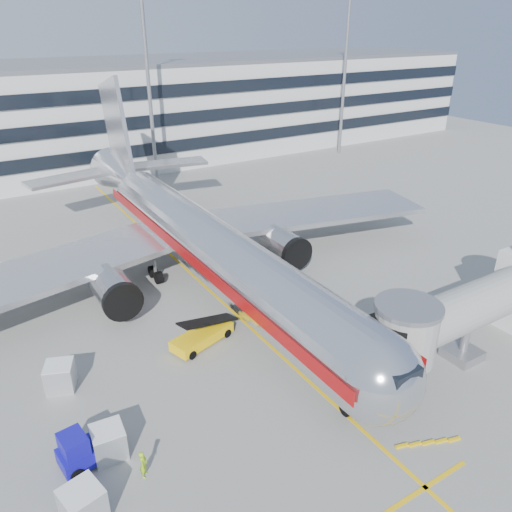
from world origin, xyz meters
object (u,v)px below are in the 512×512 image
belt_loader (202,335)px  cargo_container_right (60,376)px  main_jet (197,238)px  ramp_worker (143,464)px  cargo_container_left (109,442)px  baggage_tug (83,450)px  cargo_container_front (83,505)px

belt_loader → cargo_container_right: size_ratio=2.35×
main_jet → ramp_worker: 21.41m
main_jet → belt_loader: bearing=-114.7°
main_jet → belt_loader: 10.23m
cargo_container_left → ramp_worker: 2.53m
baggage_tug → ramp_worker: bearing=-45.5°
baggage_tug → ramp_worker: size_ratio=1.91×
belt_loader → ramp_worker: bearing=-130.8°
cargo_container_left → belt_loader: bearing=37.0°
cargo_container_front → ramp_worker: cargo_container_front is taller
cargo_container_right → cargo_container_front: cargo_container_front is taller
cargo_container_left → ramp_worker: size_ratio=1.13×
belt_loader → cargo_container_right: (-9.73, 0.37, 0.22)m
main_jet → belt_loader: size_ratio=9.89×
baggage_tug → cargo_container_front: (-0.86, -3.29, -0.00)m
main_jet → cargo_container_right: (-13.73, -8.35, -3.33)m
cargo_container_front → belt_loader: bearing=41.9°
ramp_worker → cargo_container_right: bearing=43.1°
belt_loader → baggage_tug: 11.96m
baggage_tug → cargo_container_right: bearing=87.4°
cargo_container_left → cargo_container_right: cargo_container_right is taller
cargo_container_left → cargo_container_front: 3.84m
cargo_container_left → cargo_container_right: 7.04m
belt_loader → cargo_container_right: belt_loader is taller
cargo_container_right → cargo_container_front: 10.21m
belt_loader → cargo_container_front: (-10.90, -9.78, 0.25)m
cargo_container_right → ramp_worker: cargo_container_right is taller
ramp_worker → belt_loader: bearing=-10.2°
cargo_container_left → cargo_container_right: bearing=98.0°
baggage_tug → cargo_container_left: baggage_tug is taller
belt_loader → ramp_worker: belt_loader is taller
baggage_tug → cargo_container_front: 3.40m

